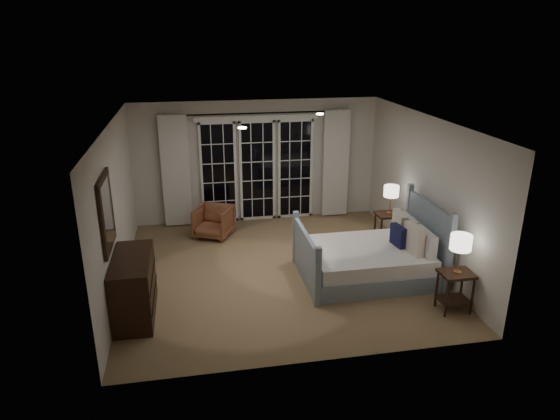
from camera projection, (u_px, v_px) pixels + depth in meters
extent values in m
plane|color=brown|center=(279.00, 270.00, 8.37)|extent=(5.00, 5.00, 0.00)
plane|color=silver|center=(279.00, 121.00, 7.52)|extent=(5.00, 5.00, 0.00)
cube|color=beige|center=(116.00, 209.00, 7.52)|extent=(0.02, 5.00, 2.50)
cube|color=beige|center=(425.00, 191.00, 8.38)|extent=(0.02, 5.00, 2.50)
cube|color=beige|center=(257.00, 161.00, 10.26)|extent=(5.00, 0.02, 2.50)
cube|color=beige|center=(319.00, 269.00, 5.64)|extent=(5.00, 0.02, 2.50)
cube|color=black|center=(219.00, 173.00, 10.16)|extent=(0.66, 0.02, 2.02)
cube|color=black|center=(257.00, 171.00, 10.30)|extent=(0.66, 0.02, 2.02)
cube|color=black|center=(295.00, 169.00, 10.44)|extent=(0.66, 0.02, 2.02)
cube|color=white|center=(257.00, 118.00, 9.91)|extent=(2.50, 0.04, 0.10)
cylinder|color=black|center=(257.00, 113.00, 9.83)|extent=(3.50, 0.03, 0.03)
cube|color=silver|center=(176.00, 171.00, 9.90)|extent=(0.55, 0.10, 2.25)
cube|color=silver|center=(336.00, 164.00, 10.47)|extent=(0.55, 0.10, 2.25)
cylinder|color=white|center=(320.00, 114.00, 8.22)|extent=(0.12, 0.12, 0.01)
cylinder|color=white|center=(242.00, 128.00, 7.06)|extent=(0.12, 0.12, 0.01)
cube|color=gray|center=(366.00, 269.00, 8.11)|extent=(1.90, 1.48, 0.28)
cube|color=beige|center=(367.00, 254.00, 8.02)|extent=(1.84, 1.42, 0.23)
cube|color=gray|center=(427.00, 238.00, 8.12)|extent=(0.06, 1.48, 1.21)
cube|color=gray|center=(306.00, 258.00, 7.84)|extent=(0.06, 1.48, 0.83)
cube|color=beige|center=(424.00, 242.00, 7.76)|extent=(0.14, 0.60, 0.36)
cube|color=beige|center=(407.00, 227.00, 8.36)|extent=(0.14, 0.60, 0.36)
cube|color=beige|center=(414.00, 239.00, 7.76)|extent=(0.16, 0.46, 0.45)
cube|color=beige|center=(399.00, 226.00, 8.28)|extent=(0.16, 0.46, 0.45)
cube|color=#15163C|center=(398.00, 236.00, 8.01)|extent=(0.15, 0.35, 0.34)
cube|color=black|center=(457.00, 274.00, 6.98)|extent=(0.46, 0.37, 0.04)
cube|color=black|center=(453.00, 300.00, 7.12)|extent=(0.42, 0.33, 0.03)
cylinder|color=black|center=(447.00, 299.00, 6.91)|extent=(0.04, 0.04, 0.57)
cylinder|color=black|center=(472.00, 296.00, 6.97)|extent=(0.04, 0.04, 0.57)
cylinder|color=black|center=(437.00, 289.00, 7.18)|extent=(0.04, 0.04, 0.57)
cylinder|color=black|center=(461.00, 286.00, 7.25)|extent=(0.04, 0.04, 0.57)
cube|color=black|center=(390.00, 214.00, 9.13)|extent=(0.49, 0.39, 0.04)
cube|color=black|center=(388.00, 236.00, 9.28)|extent=(0.45, 0.35, 0.03)
cylinder|color=black|center=(381.00, 234.00, 9.06)|extent=(0.04, 0.04, 0.60)
cylinder|color=black|center=(402.00, 233.00, 9.13)|extent=(0.04, 0.04, 0.60)
cylinder|color=black|center=(375.00, 228.00, 9.34)|extent=(0.04, 0.04, 0.60)
cylinder|color=black|center=(395.00, 226.00, 9.41)|extent=(0.04, 0.04, 0.60)
cylinder|color=#B67948|center=(457.00, 272.00, 6.97)|extent=(0.12, 0.12, 0.02)
cylinder|color=#B67948|center=(459.00, 260.00, 6.91)|extent=(0.02, 0.02, 0.33)
cylinder|color=white|center=(461.00, 242.00, 6.81)|extent=(0.29, 0.29, 0.22)
cylinder|color=#B67948|center=(390.00, 213.00, 9.12)|extent=(0.12, 0.12, 0.02)
cylinder|color=#B67948|center=(390.00, 204.00, 9.06)|extent=(0.02, 0.02, 0.31)
cylinder|color=white|center=(391.00, 191.00, 8.98)|extent=(0.27, 0.27, 0.20)
imported|color=brown|center=(213.00, 222.00, 9.64)|extent=(0.88, 0.88, 0.61)
cube|color=black|center=(134.00, 287.00, 6.92)|extent=(0.52, 1.24, 0.88)
cube|color=black|center=(154.00, 294.00, 7.01)|extent=(0.01, 1.22, 0.01)
cube|color=black|center=(153.00, 276.00, 6.91)|extent=(0.01, 1.22, 0.01)
cube|color=black|center=(107.00, 213.00, 6.50)|extent=(0.04, 0.85, 1.00)
cube|color=white|center=(109.00, 213.00, 6.50)|extent=(0.01, 0.73, 0.88)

